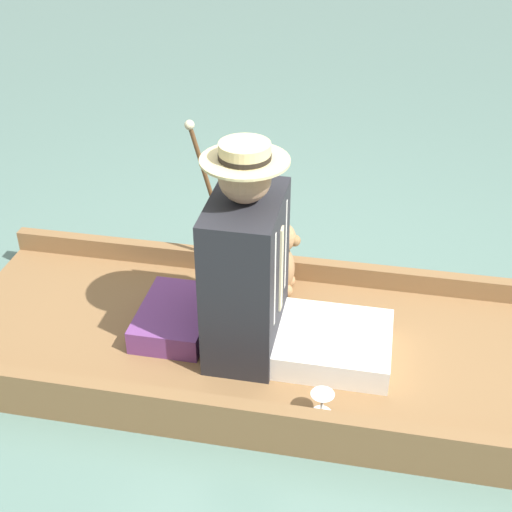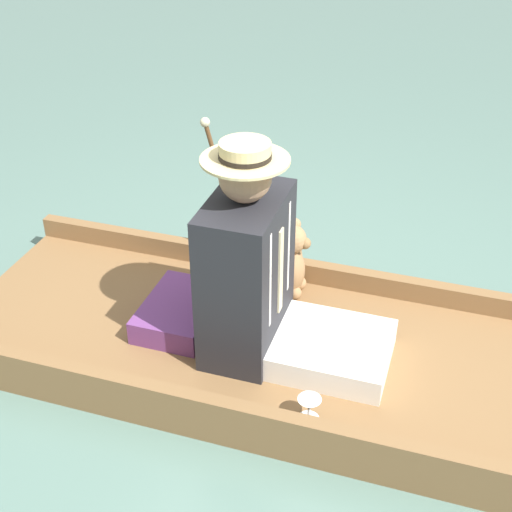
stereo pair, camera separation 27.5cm
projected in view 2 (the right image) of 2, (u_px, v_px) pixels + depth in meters
name	position (u px, v px, depth m)	size (l,w,h in m)	color
ground_plane	(280.00, 361.00, 3.05)	(16.00, 16.00, 0.00)	slate
punt_boat	(280.00, 350.00, 3.02)	(1.05, 2.84, 0.20)	brown
seat_cushion	(180.00, 312.00, 3.09)	(0.42, 0.30, 0.11)	#6B3875
seated_person	(262.00, 279.00, 2.80)	(0.46, 0.76, 0.91)	white
teddy_bear	(292.00, 261.00, 3.22)	(0.26, 0.15, 0.37)	#9E754C
wine_glass	(309.00, 405.00, 2.59)	(0.09, 0.09, 0.10)	silver
walking_cane	(224.00, 188.00, 3.19)	(0.04, 0.23, 0.79)	brown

